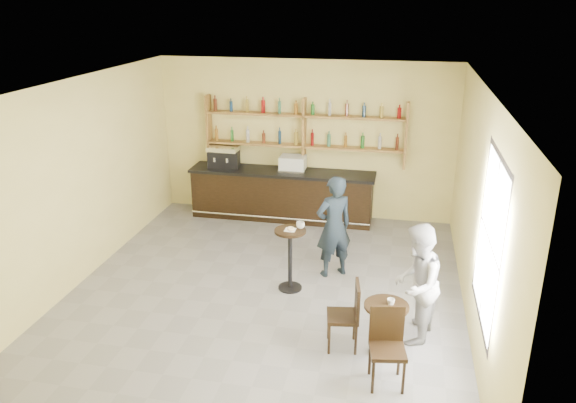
% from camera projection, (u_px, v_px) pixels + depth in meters
% --- Properties ---
extents(floor, '(7.00, 7.00, 0.00)m').
position_uv_depth(floor, '(265.00, 293.00, 8.73)').
color(floor, slate).
rests_on(floor, ground).
extents(ceiling, '(7.00, 7.00, 0.00)m').
position_uv_depth(ceiling, '(262.00, 86.00, 7.62)').
color(ceiling, white).
rests_on(ceiling, wall_back).
extents(wall_back, '(7.00, 0.00, 7.00)m').
position_uv_depth(wall_back, '(305.00, 140.00, 11.39)').
color(wall_back, '#F4E48A').
rests_on(wall_back, floor).
extents(wall_front, '(7.00, 0.00, 7.00)m').
position_uv_depth(wall_front, '(168.00, 328.00, 4.96)').
color(wall_front, '#F4E48A').
rests_on(wall_front, floor).
extents(wall_left, '(0.00, 7.00, 7.00)m').
position_uv_depth(wall_left, '(77.00, 184.00, 8.74)').
color(wall_left, '#F4E48A').
rests_on(wall_left, floor).
extents(wall_right, '(0.00, 7.00, 7.00)m').
position_uv_depth(wall_right, '(478.00, 212.00, 7.61)').
color(wall_right, '#F4E48A').
rests_on(wall_right, floor).
extents(window_pane, '(0.00, 2.00, 2.00)m').
position_uv_depth(window_pane, '(490.00, 241.00, 6.47)').
color(window_pane, white).
rests_on(window_pane, wall_right).
extents(window_frame, '(0.04, 1.70, 2.10)m').
position_uv_depth(window_frame, '(489.00, 241.00, 6.47)').
color(window_frame, black).
rests_on(window_frame, wall_right).
extents(shelf_unit, '(4.00, 0.26, 1.40)m').
position_uv_depth(shelf_unit, '(304.00, 131.00, 11.20)').
color(shelf_unit, brown).
rests_on(shelf_unit, wall_back).
extents(liquor_bottles, '(3.68, 0.10, 1.00)m').
position_uv_depth(liquor_bottles, '(304.00, 122.00, 11.14)').
color(liquor_bottles, '#8C5919').
rests_on(liquor_bottles, shelf_unit).
extents(bar_counter, '(3.76, 0.73, 1.02)m').
position_uv_depth(bar_counter, '(282.00, 194.00, 11.52)').
color(bar_counter, black).
rests_on(bar_counter, floor).
extents(espresso_machine, '(0.67, 0.48, 0.44)m').
position_uv_depth(espresso_machine, '(224.00, 157.00, 11.50)').
color(espresso_machine, black).
rests_on(espresso_machine, bar_counter).
extents(pastry_case, '(0.58, 0.49, 0.32)m').
position_uv_depth(pastry_case, '(293.00, 164.00, 11.25)').
color(pastry_case, silver).
rests_on(pastry_case, bar_counter).
extents(pedestal_table, '(0.59, 0.59, 1.00)m').
position_uv_depth(pedestal_table, '(290.00, 260.00, 8.70)').
color(pedestal_table, black).
rests_on(pedestal_table, floor).
extents(napkin, '(0.17, 0.17, 0.00)m').
position_uv_depth(napkin, '(290.00, 230.00, 8.53)').
color(napkin, white).
rests_on(napkin, pedestal_table).
extents(donut, '(0.15, 0.15, 0.04)m').
position_uv_depth(donut, '(291.00, 229.00, 8.51)').
color(donut, '#E3B153').
rests_on(donut, napkin).
extents(cup_pedestal, '(0.15, 0.15, 0.10)m').
position_uv_depth(cup_pedestal, '(300.00, 225.00, 8.58)').
color(cup_pedestal, white).
rests_on(cup_pedestal, pedestal_table).
extents(man_main, '(0.74, 0.68, 1.71)m').
position_uv_depth(man_main, '(334.00, 227.00, 9.04)').
color(man_main, black).
rests_on(man_main, floor).
extents(cafe_table, '(0.61, 0.61, 0.72)m').
position_uv_depth(cafe_table, '(385.00, 330.00, 7.14)').
color(cafe_table, black).
rests_on(cafe_table, floor).
extents(cup_cafe, '(0.11, 0.11, 0.09)m').
position_uv_depth(cup_cafe, '(391.00, 302.00, 6.99)').
color(cup_cafe, white).
rests_on(cup_cafe, cafe_table).
extents(chair_west, '(0.46, 0.46, 0.93)m').
position_uv_depth(chair_west, '(343.00, 316.00, 7.26)').
color(chair_west, black).
rests_on(chair_west, floor).
extents(chair_south, '(0.47, 0.47, 0.95)m').
position_uv_depth(chair_south, '(388.00, 350.00, 6.54)').
color(chair_south, black).
rests_on(chair_south, floor).
extents(patron_second, '(0.80, 0.93, 1.65)m').
position_uv_depth(patron_second, '(416.00, 284.00, 7.31)').
color(patron_second, '#97979C').
rests_on(patron_second, floor).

